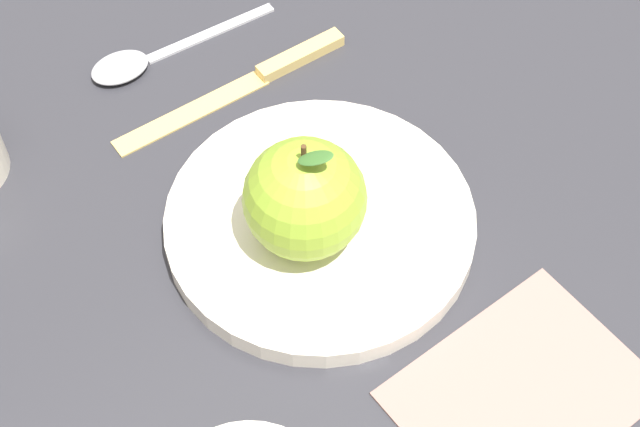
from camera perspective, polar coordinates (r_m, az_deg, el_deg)
The scene contains 6 objects.
ground_plane at distance 0.71m, azimuth -0.06°, elevation 0.29°, with size 2.40×2.40×0.00m, color #2D2D33.
dinner_plate at distance 0.69m, azimuth -0.00°, elevation -0.49°, with size 0.22×0.22×0.02m.
apple at distance 0.64m, azimuth -0.90°, elevation 0.87°, with size 0.08×0.08×0.10m.
knife at distance 0.79m, azimuth -3.98°, elevation 7.76°, with size 0.06×0.21×0.01m.
spoon at distance 0.81m, azimuth -10.49°, elevation 8.83°, with size 0.06×0.17×0.01m.
linen_napkin at distance 0.65m, azimuth 11.70°, elevation -10.17°, with size 0.12×0.16×0.00m, color gray.
Camera 1 is at (0.29, -0.31, 0.57)m, focal length 54.73 mm.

